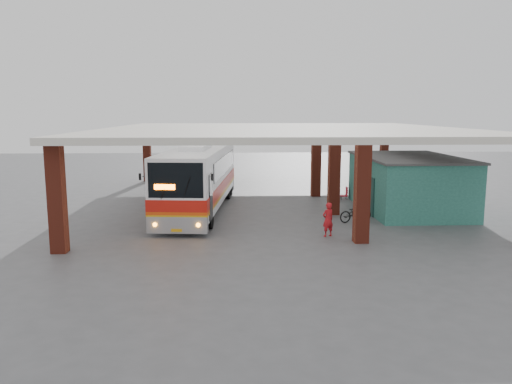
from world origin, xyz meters
The scene contains 8 objects.
ground centered at (0.00, 0.00, 0.00)m, with size 90.00×90.00×0.00m, color #515154.
brick_columns centered at (1.43, 5.00, 2.17)m, with size 20.10×21.60×4.35m.
canopy_roof centered at (0.50, 6.50, 4.50)m, with size 21.00×23.00×0.30m, color silver.
shop_building centered at (7.49, 4.00, 1.56)m, with size 5.20×8.20×3.11m.
coach_bus centered at (-4.44, 4.45, 1.90)m, with size 3.95×13.28×3.82m.
motorcycle centered at (3.75, 0.97, 0.48)m, with size 0.64×1.84×0.97m, color black.
pedestrian centered at (1.77, -1.92, 0.78)m, with size 0.57×0.37×1.56m, color red.
red_chair centered at (4.72, 7.65, 0.38)m, with size 0.43×0.43×0.82m.
Camera 1 is at (-2.48, -23.81, 5.61)m, focal length 35.00 mm.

